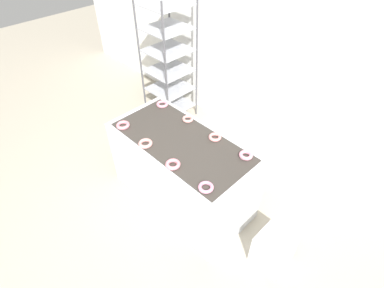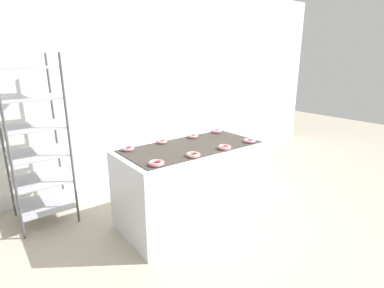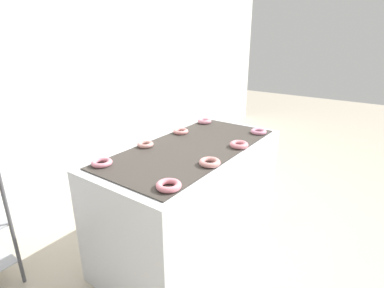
% 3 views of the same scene
% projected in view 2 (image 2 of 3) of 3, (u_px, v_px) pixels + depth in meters
% --- Properties ---
extents(ground_plane, '(14.00, 14.00, 0.00)m').
position_uv_depth(ground_plane, '(232.00, 245.00, 2.90)').
color(ground_plane, '#B2A893').
extents(wall_back, '(8.00, 0.05, 2.80)m').
position_uv_depth(wall_back, '(127.00, 83.00, 4.12)').
color(wall_back, white).
rests_on(wall_back, ground_plane).
extents(fryer_machine, '(1.56, 0.77, 0.85)m').
position_uv_depth(fryer_machine, '(192.00, 183.00, 3.26)').
color(fryer_machine, silver).
rests_on(fryer_machine, ground_plane).
extents(baking_rack_cart, '(0.56, 0.59, 1.80)m').
position_uv_depth(baking_rack_cart, '(35.00, 141.00, 3.12)').
color(baking_rack_cart, '#4C4C51').
rests_on(baking_rack_cart, ground_plane).
extents(glaze_bin, '(0.31, 0.32, 0.36)m').
position_uv_depth(glaze_bin, '(258.00, 177.00, 4.06)').
color(glaze_bin, silver).
rests_on(glaze_bin, ground_plane).
extents(donut_near_left, '(0.14, 0.14, 0.03)m').
position_uv_depth(donut_near_left, '(156.00, 163.00, 2.58)').
color(donut_near_left, pink).
rests_on(donut_near_left, fryer_machine).
extents(donut_near_midleft, '(0.14, 0.14, 0.03)m').
position_uv_depth(donut_near_midleft, '(193.00, 155.00, 2.80)').
color(donut_near_midleft, '#D78E8A').
rests_on(donut_near_midleft, fryer_machine).
extents(donut_near_midright, '(0.14, 0.14, 0.04)m').
position_uv_depth(donut_near_midright, '(224.00, 147.00, 3.03)').
color(donut_near_midright, pink).
rests_on(donut_near_midright, fryer_machine).
extents(donut_near_right, '(0.13, 0.13, 0.03)m').
position_uv_depth(donut_near_right, '(249.00, 141.00, 3.27)').
color(donut_near_right, pink).
rests_on(donut_near_right, fryer_machine).
extents(donut_far_left, '(0.13, 0.13, 0.03)m').
position_uv_depth(donut_far_left, '(128.00, 149.00, 2.99)').
color(donut_far_left, pink).
rests_on(donut_far_left, fryer_machine).
extents(donut_far_midleft, '(0.12, 0.12, 0.03)m').
position_uv_depth(donut_far_midleft, '(162.00, 142.00, 3.24)').
color(donut_far_midleft, tan).
rests_on(donut_far_midleft, fryer_machine).
extents(donut_far_midright, '(0.13, 0.13, 0.03)m').
position_uv_depth(donut_far_midright, '(192.00, 136.00, 3.46)').
color(donut_far_midright, pink).
rests_on(donut_far_midright, fryer_machine).
extents(donut_far_right, '(0.13, 0.13, 0.04)m').
position_uv_depth(donut_far_right, '(216.00, 131.00, 3.68)').
color(donut_far_right, pink).
rests_on(donut_far_right, fryer_machine).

